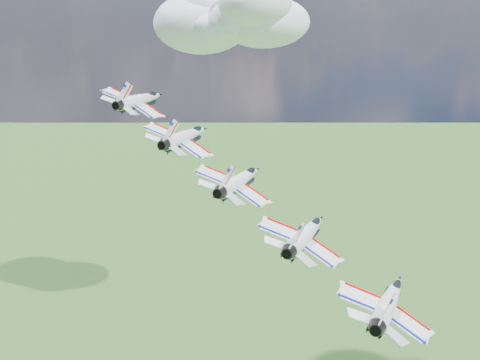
# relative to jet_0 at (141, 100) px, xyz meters

# --- Properties ---
(cloud_far) EXTENTS (66.06, 51.91, 25.95)m
(cloud_far) POSITION_rel_jet_0_xyz_m (2.00, 225.20, 8.49)
(cloud_far) COLOR white
(jet_0) EXTENTS (13.91, 15.88, 7.05)m
(jet_0) POSITION_rel_jet_0_xyz_m (0.00, 0.00, 0.00)
(jet_0) COLOR white
(jet_1) EXTENTS (13.91, 15.88, 7.05)m
(jet_1) POSITION_rel_jet_0_xyz_m (7.17, -8.88, -3.47)
(jet_1) COLOR white
(jet_2) EXTENTS (13.91, 15.88, 7.05)m
(jet_2) POSITION_rel_jet_0_xyz_m (14.34, -17.76, -6.95)
(jet_2) COLOR white
(jet_3) EXTENTS (13.91, 15.88, 7.05)m
(jet_3) POSITION_rel_jet_0_xyz_m (21.51, -26.63, -10.42)
(jet_3) COLOR white
(jet_4) EXTENTS (13.91, 15.88, 7.05)m
(jet_4) POSITION_rel_jet_0_xyz_m (28.68, -35.51, -13.90)
(jet_4) COLOR white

